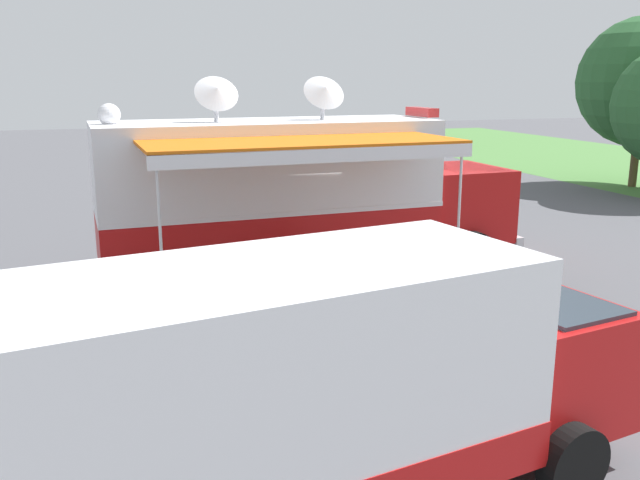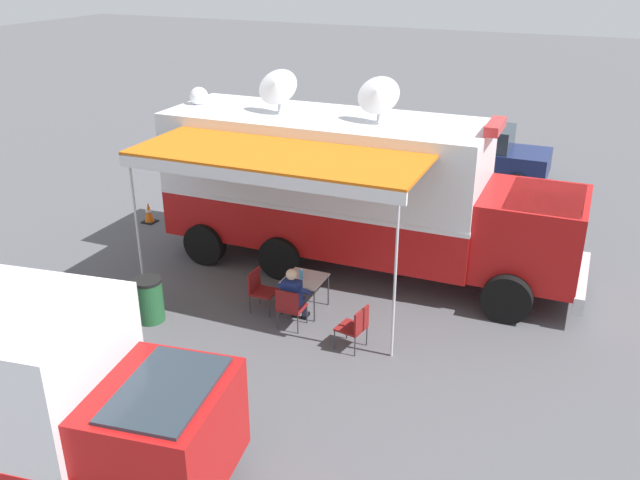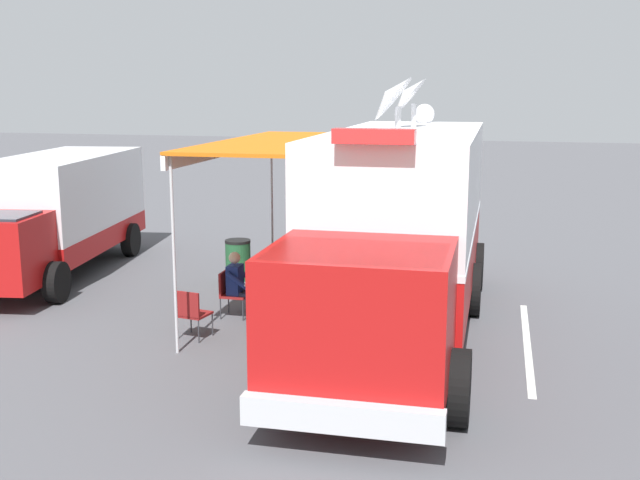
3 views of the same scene
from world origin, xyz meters
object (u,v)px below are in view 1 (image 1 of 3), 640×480
object	(u,v)px
folding_chair_at_table	(349,296)
folding_chair_beside_table	(295,294)
water_bottle	(330,269)
trash_bin	(209,332)
car_behind_truck	(271,185)
traffic_cone	(10,286)
seated_responder	(345,285)
support_truck	(320,388)
folding_chair_spare_by_truck	(424,290)
command_truck	(301,191)
folding_table	(332,276)

from	to	relation	value
folding_chair_at_table	folding_chair_beside_table	distance (m)	1.00
water_bottle	trash_bin	bearing A→B (deg)	-58.43
car_behind_truck	traffic_cone	bearing A→B (deg)	-44.94
seated_responder	support_truck	bearing A→B (deg)	-23.18
folding_chair_spare_by_truck	traffic_cone	world-z (taller)	folding_chair_spare_by_truck
command_truck	traffic_cone	distance (m)	6.32
seated_responder	support_truck	world-z (taller)	support_truck
seated_responder	trash_bin	world-z (taller)	seated_responder
seated_responder	traffic_cone	xyz separation A→B (m)	(-3.24, -6.02, -0.37)
traffic_cone	trash_bin	bearing A→B (deg)	37.70
folding_chair_at_table	folding_chair_beside_table	world-z (taller)	same
folding_chair_beside_table	car_behind_truck	bearing A→B (deg)	167.69
folding_chair_at_table	trash_bin	world-z (taller)	trash_bin
folding_table	folding_chair_beside_table	world-z (taller)	folding_chair_beside_table
water_bottle	folding_chair_at_table	xyz separation A→B (m)	(0.74, 0.10, -0.32)
folding_chair_spare_by_truck	car_behind_truck	xyz separation A→B (m)	(-10.99, -0.07, 0.37)
water_bottle	trash_bin	world-z (taller)	water_bottle
folding_chair_beside_table	trash_bin	size ratio (longest dim) A/B	0.96
folding_table	support_truck	world-z (taller)	support_truck
traffic_cone	car_behind_truck	size ratio (longest dim) A/B	0.14
folding_table	seated_responder	world-z (taller)	seated_responder
trash_bin	water_bottle	bearing A→B (deg)	121.57
folding_chair_spare_by_truck	trash_bin	distance (m)	4.20
command_truck	support_truck	xyz separation A→B (m)	(8.30, -2.35, -0.56)
water_bottle	folding_chair_spare_by_truck	xyz separation A→B (m)	(0.90, 1.54, -0.32)
trash_bin	support_truck	xyz separation A→B (m)	(4.28, 0.42, 0.93)
folding_chair_beside_table	support_truck	world-z (taller)	support_truck
car_behind_truck	support_truck	bearing A→B (deg)	-12.88
folding_chair_beside_table	command_truck	bearing A→B (deg)	160.42
command_truck	water_bottle	size ratio (longest dim) A/B	42.64
folding_table	folding_chair_spare_by_truck	xyz separation A→B (m)	(0.96, 1.50, -0.16)
folding_table	trash_bin	world-z (taller)	trash_bin
traffic_cone	folding_chair_at_table	bearing A→B (deg)	60.34
seated_responder	car_behind_truck	size ratio (longest dim) A/B	0.30
folding_table	water_bottle	bearing A→B (deg)	-35.99
folding_chair_at_table	car_behind_truck	world-z (taller)	car_behind_truck
folding_table	folding_chair_at_table	bearing A→B (deg)	4.20
folding_table	folding_chair_spare_by_truck	distance (m)	1.78
folding_chair_beside_table	folding_chair_spare_by_truck	size ratio (longest dim) A/B	1.00
folding_table	car_behind_truck	distance (m)	10.14
trash_bin	traffic_cone	bearing A→B (deg)	-142.30
folding_chair_beside_table	trash_bin	xyz separation A→B (m)	(1.29, -1.80, -0.06)
folding_chair_spare_by_truck	command_truck	bearing A→B (deg)	-157.50
folding_chair_spare_by_truck	trash_bin	size ratio (longest dim) A/B	0.96
water_bottle	traffic_cone	bearing A→B (deg)	-114.45
folding_table	support_truck	size ratio (longest dim) A/B	0.12
water_bottle	seated_responder	distance (m)	0.59
folding_table	folding_chair_at_table	world-z (taller)	folding_chair_at_table
water_bottle	folding_chair_spare_by_truck	distance (m)	1.81
traffic_cone	folding_chair_spare_by_truck	bearing A→B (deg)	64.31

